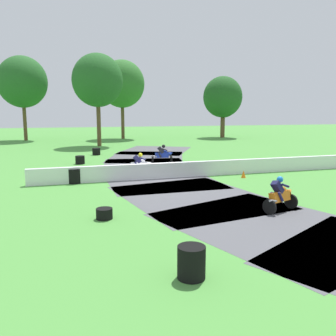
{
  "coord_description": "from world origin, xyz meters",
  "views": [
    {
      "loc": [
        -4.22,
        -20.23,
        4.05
      ],
      "look_at": [
        0.21,
        -1.8,
        0.9
      ],
      "focal_mm": 38.56,
      "sensor_mm": 36.0,
      "label": 1
    }
  ],
  "objects_px": {
    "motorcycle_trailing_orange": "(281,195)",
    "tire_stack_mid_a": "(80,160)",
    "tire_stack_far": "(104,214)",
    "tire_stack_mid_b": "(74,176)",
    "traffic_cone": "(243,174)",
    "motorcycle_lead_blue": "(163,154)",
    "tire_stack_near": "(96,152)",
    "tire_stack_extra_a": "(191,262)",
    "motorcycle_chase_white": "(140,164)"
  },
  "relations": [
    {
      "from": "motorcycle_trailing_orange",
      "to": "tire_stack_mid_a",
      "type": "xyz_separation_m",
      "value": [
        -7.79,
        14.47,
        -0.35
      ]
    },
    {
      "from": "tire_stack_far",
      "to": "tire_stack_mid_b",
      "type": "bearing_deg",
      "value": 99.62
    },
    {
      "from": "tire_stack_mid_a",
      "to": "traffic_cone",
      "type": "height_order",
      "value": "tire_stack_mid_a"
    },
    {
      "from": "motorcycle_lead_blue",
      "to": "tire_stack_near",
      "type": "xyz_separation_m",
      "value": [
        -4.64,
        5.97,
        -0.36
      ]
    },
    {
      "from": "motorcycle_lead_blue",
      "to": "tire_stack_extra_a",
      "type": "height_order",
      "value": "motorcycle_lead_blue"
    },
    {
      "from": "motorcycle_lead_blue",
      "to": "tire_stack_near",
      "type": "distance_m",
      "value": 7.57
    },
    {
      "from": "motorcycle_lead_blue",
      "to": "tire_stack_far",
      "type": "height_order",
      "value": "motorcycle_lead_blue"
    },
    {
      "from": "motorcycle_chase_white",
      "to": "tire_stack_extra_a",
      "type": "relative_size",
      "value": 2.1
    },
    {
      "from": "motorcycle_trailing_orange",
      "to": "motorcycle_chase_white",
      "type": "bearing_deg",
      "value": 114.53
    },
    {
      "from": "tire_stack_near",
      "to": "traffic_cone",
      "type": "xyz_separation_m",
      "value": [
        7.98,
        -12.74,
        -0.08
      ]
    },
    {
      "from": "motorcycle_trailing_orange",
      "to": "tire_stack_extra_a",
      "type": "xyz_separation_m",
      "value": [
        -5.17,
        -4.74,
        -0.25
      ]
    },
    {
      "from": "motorcycle_lead_blue",
      "to": "tire_stack_near",
      "type": "bearing_deg",
      "value": 127.83
    },
    {
      "from": "tire_stack_near",
      "to": "tire_stack_mid_a",
      "type": "height_order",
      "value": "same"
    },
    {
      "from": "motorcycle_trailing_orange",
      "to": "tire_stack_far",
      "type": "distance_m",
      "value": 6.95
    },
    {
      "from": "tire_stack_mid_a",
      "to": "motorcycle_lead_blue",
      "type": "bearing_deg",
      "value": -9.28
    },
    {
      "from": "motorcycle_trailing_orange",
      "to": "tire_stack_mid_b",
      "type": "distance_m",
      "value": 11.0
    },
    {
      "from": "motorcycle_chase_white",
      "to": "motorcycle_trailing_orange",
      "type": "relative_size",
      "value": 1.01
    },
    {
      "from": "motorcycle_chase_white",
      "to": "tire_stack_far",
      "type": "xyz_separation_m",
      "value": [
        -2.73,
        -8.64,
        -0.43
      ]
    },
    {
      "from": "tire_stack_mid_b",
      "to": "tire_stack_near",
      "type": "bearing_deg",
      "value": 82.06
    },
    {
      "from": "motorcycle_lead_blue",
      "to": "tire_stack_mid_a",
      "type": "distance_m",
      "value": 6.11
    },
    {
      "from": "tire_stack_mid_a",
      "to": "tire_stack_far",
      "type": "distance_m",
      "value": 13.97
    },
    {
      "from": "tire_stack_extra_a",
      "to": "traffic_cone",
      "type": "relative_size",
      "value": 1.82
    },
    {
      "from": "tire_stack_far",
      "to": "traffic_cone",
      "type": "bearing_deg",
      "value": 36.11
    },
    {
      "from": "tire_stack_far",
      "to": "tire_stack_extra_a",
      "type": "bearing_deg",
      "value": -71.72
    },
    {
      "from": "tire_stack_mid_b",
      "to": "tire_stack_far",
      "type": "bearing_deg",
      "value": -80.38
    },
    {
      "from": "traffic_cone",
      "to": "tire_stack_far",
      "type": "bearing_deg",
      "value": -143.89
    },
    {
      "from": "tire_stack_extra_a",
      "to": "tire_stack_mid_b",
      "type": "bearing_deg",
      "value": 103.44
    },
    {
      "from": "tire_stack_mid_b",
      "to": "motorcycle_chase_white",
      "type": "bearing_deg",
      "value": 23.7
    },
    {
      "from": "tire_stack_extra_a",
      "to": "traffic_cone",
      "type": "distance_m",
      "value": 13.29
    },
    {
      "from": "motorcycle_chase_white",
      "to": "traffic_cone",
      "type": "height_order",
      "value": "motorcycle_chase_white"
    },
    {
      "from": "motorcycle_trailing_orange",
      "to": "tire_stack_mid_b",
      "type": "bearing_deg",
      "value": 137.35
    },
    {
      "from": "tire_stack_mid_a",
      "to": "tire_stack_far",
      "type": "relative_size",
      "value": 1.1
    },
    {
      "from": "tire_stack_extra_a",
      "to": "traffic_cone",
      "type": "xyz_separation_m",
      "value": [
        6.75,
        11.45,
        -0.18
      ]
    },
    {
      "from": "tire_stack_mid_a",
      "to": "tire_stack_extra_a",
      "type": "xyz_separation_m",
      "value": [
        2.62,
        -19.21,
        0.1
      ]
    },
    {
      "from": "tire_stack_extra_a",
      "to": "motorcycle_lead_blue",
      "type": "bearing_deg",
      "value": 79.42
    },
    {
      "from": "tire_stack_far",
      "to": "traffic_cone",
      "type": "relative_size",
      "value": 1.39
    },
    {
      "from": "tire_stack_near",
      "to": "tire_stack_far",
      "type": "height_order",
      "value": "tire_stack_near"
    },
    {
      "from": "tire_stack_mid_a",
      "to": "tire_stack_mid_b",
      "type": "xyz_separation_m",
      "value": [
        -0.29,
        -7.02,
        0.1
      ]
    },
    {
      "from": "motorcycle_chase_white",
      "to": "traffic_cone",
      "type": "relative_size",
      "value": 3.82
    },
    {
      "from": "tire_stack_near",
      "to": "traffic_cone",
      "type": "relative_size",
      "value": 1.56
    },
    {
      "from": "tire_stack_mid_b",
      "to": "tire_stack_extra_a",
      "type": "height_order",
      "value": "same"
    },
    {
      "from": "tire_stack_mid_a",
      "to": "tire_stack_mid_b",
      "type": "relative_size",
      "value": 0.84
    },
    {
      "from": "motorcycle_lead_blue",
      "to": "traffic_cone",
      "type": "distance_m",
      "value": 7.56
    },
    {
      "from": "tire_stack_extra_a",
      "to": "tire_stack_near",
      "type": "bearing_deg",
      "value": 92.92
    },
    {
      "from": "motorcycle_chase_white",
      "to": "motorcycle_trailing_orange",
      "type": "bearing_deg",
      "value": -65.47
    },
    {
      "from": "motorcycle_chase_white",
      "to": "tire_stack_mid_b",
      "type": "relative_size",
      "value": 2.1
    },
    {
      "from": "tire_stack_near",
      "to": "tire_stack_extra_a",
      "type": "relative_size",
      "value": 0.86
    },
    {
      "from": "motorcycle_chase_white",
      "to": "tire_stack_mid_a",
      "type": "height_order",
      "value": "motorcycle_chase_white"
    },
    {
      "from": "motorcycle_trailing_orange",
      "to": "tire_stack_near",
      "type": "distance_m",
      "value": 20.49
    },
    {
      "from": "motorcycle_trailing_orange",
      "to": "tire_stack_extra_a",
      "type": "distance_m",
      "value": 7.02
    }
  ]
}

